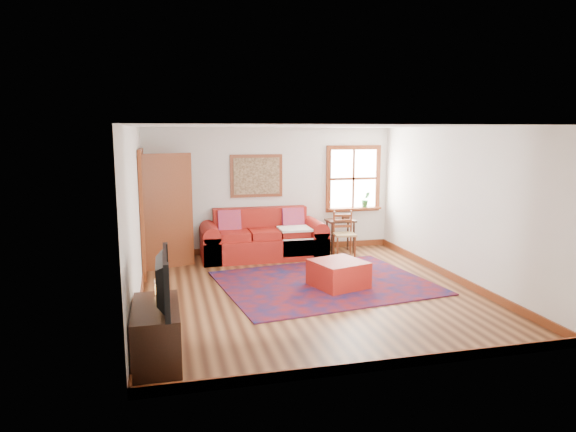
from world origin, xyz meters
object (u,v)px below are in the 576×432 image
object	(u,v)px
red_ottoman	(338,274)
side_table	(340,225)
ladder_back_chair	(344,232)
red_leather_sofa	(263,241)
media_cabinet	(157,333)

from	to	relation	value
red_ottoman	side_table	bearing A→B (deg)	52.89
red_ottoman	ladder_back_chair	bearing A→B (deg)	50.89
red_leather_sofa	media_cabinet	distance (m)	4.66
red_ottoman	side_table	size ratio (longest dim) A/B	1.11
side_table	media_cabinet	world-z (taller)	side_table
ladder_back_chair	red_ottoman	bearing A→B (deg)	-112.05
ladder_back_chair	media_cabinet	world-z (taller)	ladder_back_chair
side_table	ladder_back_chair	world-z (taller)	ladder_back_chair
media_cabinet	red_ottoman	bearing A→B (deg)	35.90
red_ottoman	ladder_back_chair	distance (m)	2.12
side_table	red_ottoman	bearing A→B (deg)	-110.06
red_ottoman	media_cabinet	world-z (taller)	media_cabinet
red_leather_sofa	red_ottoman	world-z (taller)	red_leather_sofa
red_leather_sofa	side_table	size ratio (longest dim) A/B	3.57
red_leather_sofa	red_ottoman	size ratio (longest dim) A/B	3.21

